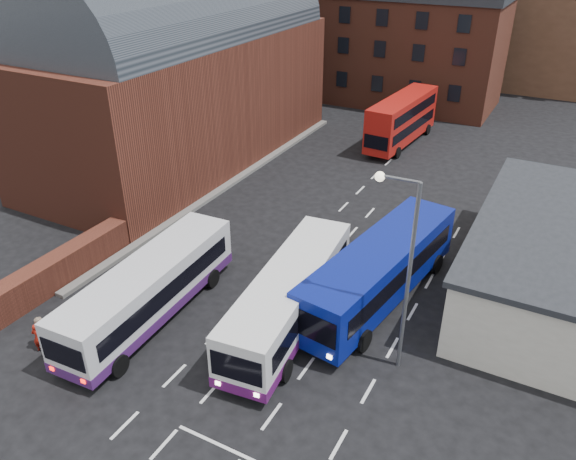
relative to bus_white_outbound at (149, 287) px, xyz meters
The scene contains 12 objects.
ground 4.62m from the bus_white_outbound, 30.26° to the right, with size 180.00×180.00×0.00m, color black.
railway_station 23.02m from the bus_white_outbound, 122.12° to the left, with size 12.00×28.00×16.00m.
forecourt_wall 6.61m from the bus_white_outbound, behind, with size 1.20×10.00×1.80m, color #602B1E.
brick_terrace 44.08m from the bus_white_outbound, 93.06° to the left, with size 22.00×10.00×11.00m, color brown.
castle_keep 64.73m from the bus_white_outbound, 81.40° to the left, with size 22.00×22.00×12.00m, color brown.
bus_white_outbound is the anchor object (origin of this frame).
bus_white_inbound 7.03m from the bus_white_outbound, 22.78° to the left, with size 3.84×11.74×3.14m.
bus_blue 11.80m from the bus_white_outbound, 35.08° to the left, with size 4.63×12.70×3.39m.
bus_red_double 30.76m from the bus_white_outbound, 84.29° to the left, with size 3.35×10.89×4.29m.
street_lamp 12.75m from the bus_white_outbound, 11.57° to the left, with size 1.89×0.41×9.28m.
pedestrian_red 5.53m from the bus_white_outbound, 123.21° to the right, with size 0.57×0.37×1.55m, color #9A160C.
pedestrian_beige 5.35m from the bus_white_outbound, 125.43° to the right, with size 0.84×0.66×1.73m, color #BFA88F.
Camera 1 is at (13.35, -15.00, 17.84)m, focal length 35.00 mm.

